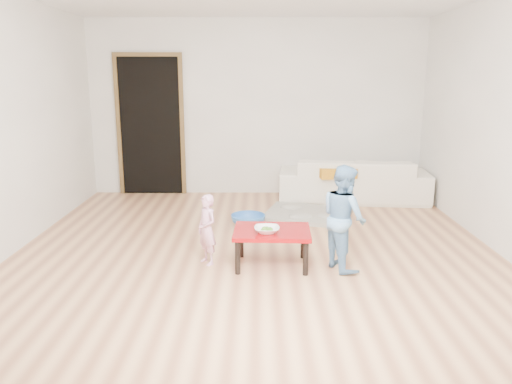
{
  "coord_description": "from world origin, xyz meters",
  "views": [
    {
      "loc": [
        0.02,
        -5.06,
        1.81
      ],
      "look_at": [
        0.0,
        -0.2,
        0.65
      ],
      "focal_mm": 35.0,
      "sensor_mm": 36.0,
      "label": 1
    }
  ],
  "objects_px": {
    "basin": "(248,220)",
    "child_pink": "(207,230)",
    "bowl": "(267,230)",
    "red_table": "(272,248)",
    "child_blue": "(344,217)",
    "sofa": "(353,179)"
  },
  "relations": [
    {
      "from": "bowl",
      "to": "child_blue",
      "type": "bearing_deg",
      "value": 4.08
    },
    {
      "from": "red_table",
      "to": "child_blue",
      "type": "height_order",
      "value": "child_blue"
    },
    {
      "from": "child_pink",
      "to": "basin",
      "type": "bearing_deg",
      "value": 126.58
    },
    {
      "from": "bowl",
      "to": "child_pink",
      "type": "height_order",
      "value": "child_pink"
    },
    {
      "from": "sofa",
      "to": "child_pink",
      "type": "xyz_separation_m",
      "value": [
        -1.88,
        -2.53,
        0.04
      ]
    },
    {
      "from": "basin",
      "to": "child_pink",
      "type": "bearing_deg",
      "value": -106.51
    },
    {
      "from": "red_table",
      "to": "bowl",
      "type": "height_order",
      "value": "bowl"
    },
    {
      "from": "child_pink",
      "to": "child_blue",
      "type": "relative_size",
      "value": 0.69
    },
    {
      "from": "bowl",
      "to": "child_pink",
      "type": "xyz_separation_m",
      "value": [
        -0.57,
        0.15,
        -0.05
      ]
    },
    {
      "from": "sofa",
      "to": "red_table",
      "type": "height_order",
      "value": "sofa"
    },
    {
      "from": "child_pink",
      "to": "bowl",
      "type": "bearing_deg",
      "value": 38.35
    },
    {
      "from": "red_table",
      "to": "child_blue",
      "type": "relative_size",
      "value": 0.73
    },
    {
      "from": "red_table",
      "to": "basin",
      "type": "xyz_separation_m",
      "value": [
        -0.25,
        1.31,
        -0.12
      ]
    },
    {
      "from": "child_blue",
      "to": "basin",
      "type": "height_order",
      "value": "child_blue"
    },
    {
      "from": "sofa",
      "to": "child_blue",
      "type": "xyz_separation_m",
      "value": [
        -0.59,
        -2.63,
        0.19
      ]
    },
    {
      "from": "sofa",
      "to": "child_pink",
      "type": "height_order",
      "value": "child_pink"
    },
    {
      "from": "bowl",
      "to": "sofa",
      "type": "bearing_deg",
      "value": 64.03
    },
    {
      "from": "sofa",
      "to": "red_table",
      "type": "bearing_deg",
      "value": 69.23
    },
    {
      "from": "bowl",
      "to": "basin",
      "type": "relative_size",
      "value": 0.56
    },
    {
      "from": "red_table",
      "to": "child_pink",
      "type": "relative_size",
      "value": 1.05
    },
    {
      "from": "red_table",
      "to": "child_pink",
      "type": "distance_m",
      "value": 0.65
    },
    {
      "from": "sofa",
      "to": "basin",
      "type": "distance_m",
      "value": 1.99
    }
  ]
}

